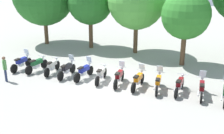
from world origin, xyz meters
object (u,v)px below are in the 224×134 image
(motorcycle_2, at_px, (52,66))
(tree_3, at_px, (186,15))
(motorcycle_3, at_px, (67,69))
(motorcycle_4, at_px, (84,71))
(motorcycle_8, at_px, (158,82))
(tree_1, at_px, (90,2))
(motorcycle_5, at_px, (101,74))
(tree_2, at_px, (137,1))
(motorcycle_0, at_px, (22,62))
(motorcycle_10, at_px, (202,88))
(person_0, at_px, (5,67))
(motorcycle_7, at_px, (138,80))
(motorcycle_1, at_px, (37,64))
(motorcycle_6, at_px, (119,77))
(motorcycle_9, at_px, (180,85))

(motorcycle_2, relative_size, tree_3, 0.40)
(motorcycle_3, distance_m, tree_3, 9.12)
(motorcycle_4, relative_size, motorcycle_8, 0.98)
(motorcycle_2, distance_m, tree_1, 7.76)
(motorcycle_4, xyz_separation_m, motorcycle_5, (1.21, -0.16, -0.01))
(motorcycle_4, xyz_separation_m, tree_2, (2.04, 6.76, 3.82))
(motorcycle_0, relative_size, motorcycle_10, 1.00)
(motorcycle_3, distance_m, person_0, 3.89)
(motorcycle_3, xyz_separation_m, tree_1, (-0.87, 7.20, 3.51))
(motorcycle_0, relative_size, motorcycle_4, 1.01)
(motorcycle_7, bearing_deg, motorcycle_4, 90.07)
(motorcycle_8, height_order, person_0, person_0)
(motorcycle_1, bearing_deg, motorcycle_7, -84.22)
(motorcycle_1, xyz_separation_m, tree_1, (1.57, 6.83, 3.52))
(motorcycle_6, relative_size, tree_1, 0.37)
(motorcycle_5, height_order, tree_3, tree_3)
(tree_3, bearing_deg, motorcycle_3, -148.01)
(motorcycle_9, relative_size, tree_2, 0.33)
(tree_3, bearing_deg, person_0, -148.96)
(motorcycle_7, distance_m, motorcycle_8, 1.22)
(motorcycle_4, height_order, tree_1, tree_1)
(motorcycle_2, xyz_separation_m, motorcycle_3, (1.23, -0.30, 0.01))
(motorcycle_3, height_order, person_0, person_0)
(person_0, bearing_deg, motorcycle_10, 133.92)
(motorcycle_4, height_order, motorcycle_6, same)
(motorcycle_5, xyz_separation_m, motorcycle_6, (1.22, -0.18, 0.01))
(motorcycle_0, relative_size, motorcycle_3, 1.00)
(motorcycle_2, xyz_separation_m, tree_1, (0.36, 6.90, 3.52))
(motorcycle_5, distance_m, motorcycle_10, 6.15)
(tree_1, height_order, tree_2, tree_2)
(motorcycle_0, xyz_separation_m, motorcycle_3, (3.67, -0.41, 0.00))
(motorcycle_2, relative_size, motorcycle_9, 1.01)
(motorcycle_1, relative_size, motorcycle_3, 0.99)
(motorcycle_2, height_order, motorcycle_3, motorcycle_3)
(motorcycle_1, height_order, person_0, person_0)
(motorcycle_3, bearing_deg, motorcycle_8, -89.64)
(motorcycle_0, height_order, tree_3, tree_3)
(motorcycle_2, height_order, motorcycle_10, motorcycle_10)
(motorcycle_5, distance_m, motorcycle_9, 4.92)
(motorcycle_9, bearing_deg, motorcycle_0, 93.69)
(motorcycle_7, bearing_deg, tree_2, 20.92)
(motorcycle_0, xyz_separation_m, motorcycle_8, (9.78, -1.08, 0.00))
(motorcycle_10, xyz_separation_m, person_0, (-11.94, -1.01, 0.46))
(motorcycle_2, relative_size, motorcycle_6, 1.00)
(motorcycle_7, bearing_deg, motorcycle_6, 89.43)
(tree_1, bearing_deg, motorcycle_7, -53.46)
(motorcycle_0, bearing_deg, motorcycle_1, -84.64)
(motorcycle_6, bearing_deg, tree_1, 31.92)
(motorcycle_6, xyz_separation_m, motorcycle_8, (2.45, -0.29, 0.00))
(motorcycle_3, bearing_deg, person_0, 125.61)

